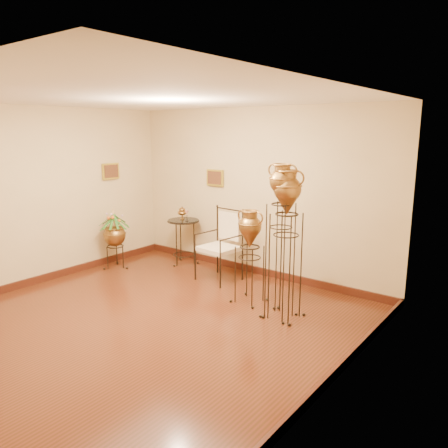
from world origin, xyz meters
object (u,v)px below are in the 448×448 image
Objects in this scene: amphora_mid at (286,244)px; armchair at (219,245)px; amphora_tall at (280,240)px; planter_urn at (115,233)px; side_table at (184,241)px.

amphora_mid is 1.77m from armchair.
amphora_tall is 0.08m from amphora_mid.
side_table is (0.80, 0.93, -0.21)m from planter_urn.
armchair is at bearing 158.27° from amphora_mid.
planter_urn is at bearing 179.37° from amphora_mid.
amphora_mid reaches higher than side_table.
amphora_mid is (0.07, 0.02, -0.05)m from amphora_tall.
armchair reaches higher than side_table.
amphora_tall is 1.79× the size of planter_urn.
planter_urn is (-3.49, 0.04, -0.36)m from amphora_mid.
amphora_tall is at bearing -161.10° from amphora_mid.
planter_urn is (-3.42, 0.06, -0.40)m from amphora_tall.
amphora_mid is at bearing -0.63° from planter_urn.
amphora_tall is at bearing -17.68° from armchair.
amphora_tall reaches higher than planter_urn.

